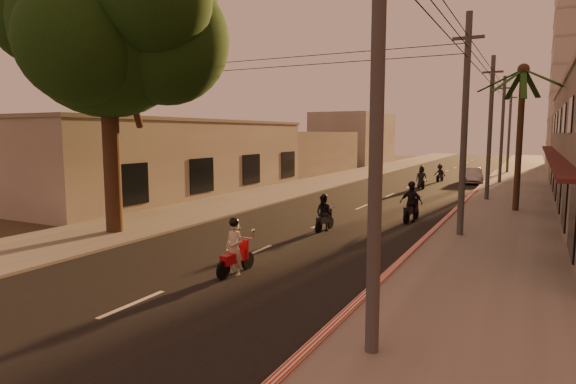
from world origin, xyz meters
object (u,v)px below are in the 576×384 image
object	(u,v)px
palm_tree	(523,78)
scooter_far_b	(440,173)
scooter_mid_a	(324,214)
scooter_red	(235,250)
scooter_far_a	(421,178)
parked_car	(472,176)
broadleaf_tree	(116,29)
scooter_mid_b	(411,204)

from	to	relation	value
palm_tree	scooter_far_b	bearing A→B (deg)	113.56
palm_tree	scooter_mid_a	xyz separation A→B (m)	(-7.29, -9.36, -6.40)
palm_tree	scooter_red	bearing A→B (deg)	-113.19
palm_tree	scooter_far_b	distance (m)	17.70
scooter_mid_a	scooter_red	bearing A→B (deg)	-85.48
scooter_red	scooter_far_a	world-z (taller)	scooter_far_a
parked_car	scooter_red	bearing A→B (deg)	-106.88
broadleaf_tree	parked_car	distance (m)	31.72
scooter_mid_b	scooter_far_a	distance (m)	14.67
palm_tree	scooter_far_a	size ratio (longest dim) A/B	4.52
broadleaf_tree	palm_tree	distance (m)	20.18
scooter_mid_b	scooter_far_b	bearing A→B (deg)	101.63
scooter_far_b	parked_car	world-z (taller)	scooter_far_b
broadleaf_tree	scooter_mid_a	xyz separation A→B (m)	(7.32, 4.50, -7.72)
palm_tree	scooter_mid_b	size ratio (longest dim) A/B	4.05
broadleaf_tree	palm_tree	xyz separation A→B (m)	(14.61, 13.86, -1.33)
palm_tree	scooter_mid_a	world-z (taller)	palm_tree
palm_tree	scooter_mid_a	distance (m)	13.48
scooter_mid_a	palm_tree	bearing A→B (deg)	55.35
broadleaf_tree	scooter_mid_a	world-z (taller)	broadleaf_tree
scooter_mid_a	scooter_far_b	bearing A→B (deg)	91.65
scooter_mid_b	scooter_far_a	bearing A→B (deg)	105.44
scooter_far_a	scooter_far_b	world-z (taller)	scooter_far_a
scooter_far_a	parked_car	world-z (taller)	scooter_far_a
broadleaf_tree	scooter_far_b	size ratio (longest dim) A/B	7.40
scooter_mid_a	scooter_far_b	world-z (taller)	scooter_mid_a
scooter_mid_b	parked_car	bearing A→B (deg)	94.11
palm_tree	parked_car	distance (m)	16.76
broadleaf_tree	scooter_far_a	size ratio (longest dim) A/B	6.67
scooter_mid_b	scooter_red	bearing A→B (deg)	-98.18
broadleaf_tree	parked_car	world-z (taller)	broadleaf_tree
broadleaf_tree	scooter_far_a	bearing A→B (deg)	71.39
broadleaf_tree	scooter_red	size ratio (longest dim) A/B	6.69
palm_tree	scooter_mid_b	world-z (taller)	palm_tree
scooter_far_a	scooter_mid_b	bearing A→B (deg)	-102.21
scooter_mid_b	scooter_far_a	world-z (taller)	scooter_mid_b
scooter_red	scooter_mid_b	size ratio (longest dim) A/B	0.89
palm_tree	scooter_far_b	world-z (taller)	palm_tree
scooter_red	scooter_far_b	world-z (taller)	scooter_red
scooter_mid_b	parked_car	world-z (taller)	scooter_mid_b
palm_tree	scooter_far_a	xyz separation A→B (m)	(-6.92, 8.99, -6.32)
scooter_far_a	scooter_mid_a	bearing A→B (deg)	-113.27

